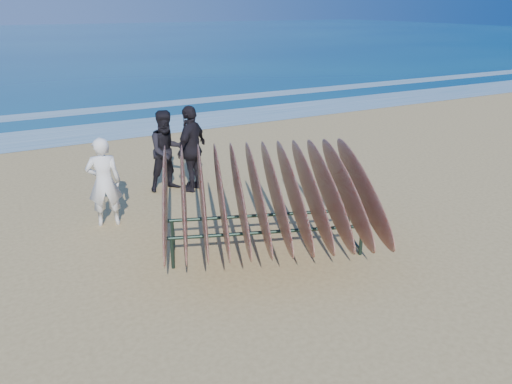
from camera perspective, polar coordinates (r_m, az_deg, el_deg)
ground at (r=7.73m, az=2.83°, el=-8.47°), size 120.00×120.00×0.00m
ocean at (r=60.98m, az=-25.75°, el=15.27°), size 160.00×160.00×0.00m
foam_near at (r=16.58m, az=-15.28°, el=6.91°), size 160.00×160.00×0.00m
foam_far at (r=19.94m, az=-17.70°, el=8.91°), size 160.00×160.00×0.00m
surfboard_rack at (r=7.73m, az=1.16°, el=-0.14°), size 4.00×3.88×1.72m
person_white at (r=9.21m, az=-16.98°, el=1.09°), size 0.66×0.50×1.62m
person_dark_a at (r=10.69m, az=-10.10°, el=4.65°), size 0.88×0.71×1.72m
person_dark_b at (r=10.60m, az=-7.36°, el=4.95°), size 1.10×1.04×1.83m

